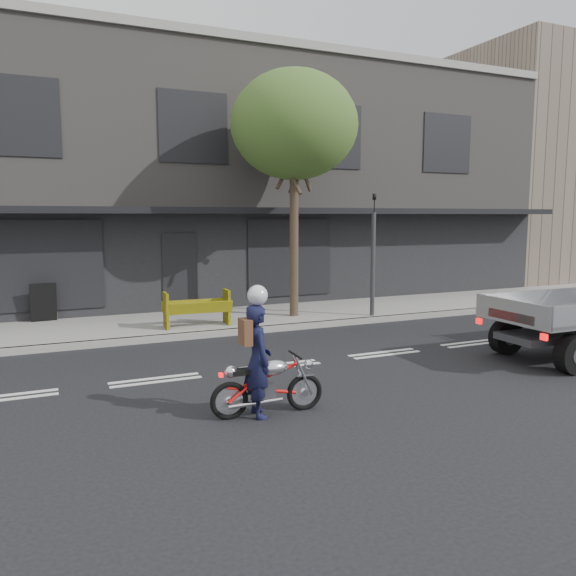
# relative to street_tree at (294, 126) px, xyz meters

# --- Properties ---
(ground) EXTENTS (80.00, 80.00, 0.00)m
(ground) POSITION_rel_street_tree_xyz_m (-2.20, -4.20, -5.28)
(ground) COLOR black
(ground) RESTS_ON ground
(sidewalk) EXTENTS (32.00, 3.20, 0.15)m
(sidewalk) POSITION_rel_street_tree_xyz_m (-2.20, 0.50, -5.20)
(sidewalk) COLOR gray
(sidewalk) RESTS_ON ground
(kerb) EXTENTS (32.00, 0.20, 0.15)m
(kerb) POSITION_rel_street_tree_xyz_m (-2.20, -1.10, -5.20)
(kerb) COLOR gray
(kerb) RESTS_ON ground
(building_main) EXTENTS (26.00, 10.00, 8.00)m
(building_main) POSITION_rel_street_tree_xyz_m (-2.20, 7.10, -1.28)
(building_main) COLOR slate
(building_main) RESTS_ON ground
(building_neighbour) EXTENTS (14.00, 10.00, 10.00)m
(building_neighbour) POSITION_rel_street_tree_xyz_m (17.80, 7.10, -0.28)
(building_neighbour) COLOR brown
(building_neighbour) RESTS_ON ground
(street_tree) EXTENTS (3.40, 3.40, 6.74)m
(street_tree) POSITION_rel_street_tree_xyz_m (0.00, 0.00, 0.00)
(street_tree) COLOR #382B21
(street_tree) RESTS_ON ground
(traffic_light_pole) EXTENTS (0.12, 0.12, 3.50)m
(traffic_light_pole) POSITION_rel_street_tree_xyz_m (2.00, -0.85, -3.63)
(traffic_light_pole) COLOR #2D2D30
(traffic_light_pole) RESTS_ON ground
(motorcycle) EXTENTS (1.73, 0.50, 0.89)m
(motorcycle) POSITION_rel_street_tree_xyz_m (-3.41, -6.59, -4.82)
(motorcycle) COLOR black
(motorcycle) RESTS_ON ground
(rider) EXTENTS (0.43, 0.62, 1.65)m
(rider) POSITION_rel_street_tree_xyz_m (-3.56, -6.59, -4.45)
(rider) COLOR black
(rider) RESTS_ON ground
(construction_barrier) EXTENTS (1.69, 0.74, 0.93)m
(construction_barrier) POSITION_rel_street_tree_xyz_m (-2.84, -0.62, -4.66)
(construction_barrier) COLOR yellow
(construction_barrier) RESTS_ON sidewalk
(sandwich_board) EXTENTS (0.68, 0.48, 1.02)m
(sandwich_board) POSITION_rel_street_tree_xyz_m (-6.36, 1.80, -4.62)
(sandwich_board) COLOR black
(sandwich_board) RESTS_ON sidewalk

